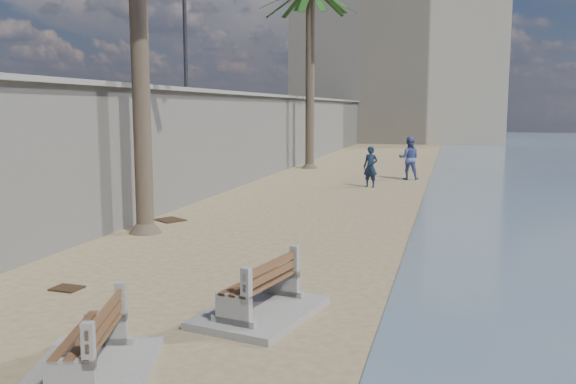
{
  "coord_description": "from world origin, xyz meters",
  "views": [
    {
      "loc": [
        2.88,
        -5.53,
        2.99
      ],
      "look_at": [
        -0.5,
        7.0,
        1.2
      ],
      "focal_mm": 38.0,
      "sensor_mm": 36.0,
      "label": 1
    }
  ],
  "objects_px": {
    "bench_far": "(260,292)",
    "person_b": "(409,156)",
    "person_a": "(371,164)",
    "bench_near": "(90,347)"
  },
  "relations": [
    {
      "from": "bench_far",
      "to": "person_a",
      "type": "relative_size",
      "value": 1.23
    },
    {
      "from": "person_a",
      "to": "bench_far",
      "type": "bearing_deg",
      "value": -71.11
    },
    {
      "from": "person_a",
      "to": "person_b",
      "type": "height_order",
      "value": "person_b"
    },
    {
      "from": "bench_far",
      "to": "person_b",
      "type": "relative_size",
      "value": 1.11
    },
    {
      "from": "bench_far",
      "to": "person_b",
      "type": "xyz_separation_m",
      "value": [
        0.86,
        17.93,
        0.63
      ]
    },
    {
      "from": "person_b",
      "to": "person_a",
      "type": "bearing_deg",
      "value": 63.23
    },
    {
      "from": "bench_far",
      "to": "person_a",
      "type": "bearing_deg",
      "value": 91.42
    },
    {
      "from": "bench_near",
      "to": "bench_far",
      "type": "xyz_separation_m",
      "value": [
        1.21,
        2.43,
        0.01
      ]
    },
    {
      "from": "bench_far",
      "to": "bench_near",
      "type": "bearing_deg",
      "value": -116.57
    },
    {
      "from": "person_a",
      "to": "person_b",
      "type": "relative_size",
      "value": 0.9
    }
  ]
}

